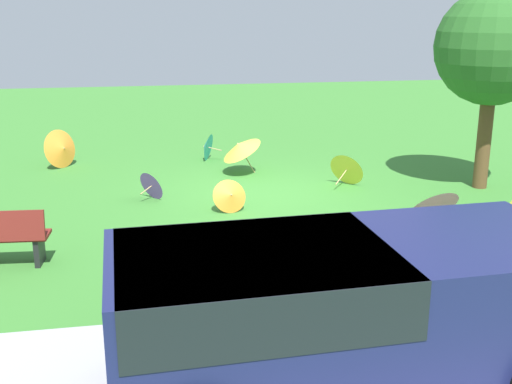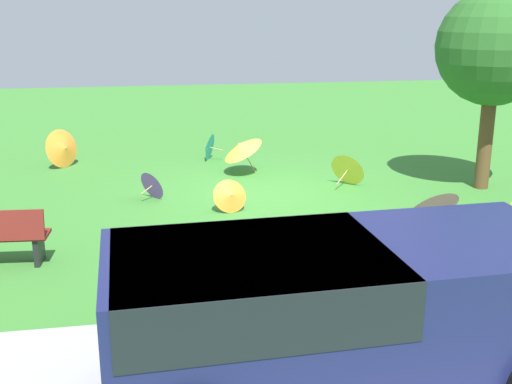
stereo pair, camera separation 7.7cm
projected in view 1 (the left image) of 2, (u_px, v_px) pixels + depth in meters
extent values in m
plane|color=#387A2D|center=(266.00, 195.00, 13.12)|extent=(40.00, 40.00, 0.00)
cube|color=#191E4C|center=(346.00, 308.00, 6.26)|extent=(4.67, 2.07, 1.35)
cube|color=black|center=(255.00, 279.00, 5.96)|extent=(2.65, 2.01, 0.55)
cylinder|color=black|center=(175.00, 324.00, 6.95)|extent=(0.77, 0.25, 0.76)
cylinder|color=black|center=(444.00, 296.00, 7.62)|extent=(0.77, 0.25, 0.76)
cube|color=black|center=(39.00, 249.00, 9.53)|extent=(0.11, 0.41, 0.45)
cylinder|color=brown|center=(484.00, 136.00, 13.36)|extent=(0.30, 0.30, 2.25)
sphere|color=#286023|center=(493.00, 47.00, 12.85)|extent=(2.37, 2.37, 2.37)
cylinder|color=tan|center=(146.00, 190.00, 12.60)|extent=(0.24, 0.21, 0.13)
cone|color=purple|center=(153.00, 185.00, 12.72)|extent=(0.63, 0.67, 0.61)
sphere|color=tan|center=(155.00, 183.00, 12.75)|extent=(0.06, 0.06, 0.05)
cylinder|color=tan|center=(227.00, 198.00, 12.15)|extent=(0.08, 0.30, 0.17)
cone|color=orange|center=(230.00, 196.00, 11.94)|extent=(0.72, 0.54, 0.64)
sphere|color=tan|center=(231.00, 195.00, 11.87)|extent=(0.04, 0.05, 0.05)
cylinder|color=tan|center=(440.00, 223.00, 10.71)|extent=(0.11, 0.47, 0.43)
cone|color=pink|center=(431.00, 203.00, 10.90)|extent=(1.05, 0.91, 0.80)
sphere|color=tan|center=(429.00, 199.00, 10.94)|extent=(0.04, 0.06, 0.05)
cylinder|color=tan|center=(248.00, 162.00, 14.74)|extent=(0.33, 0.10, 0.56)
cone|color=yellow|center=(240.00, 147.00, 14.56)|extent=(1.12, 1.14, 0.66)
sphere|color=tan|center=(238.00, 144.00, 14.51)|extent=(0.06, 0.05, 0.05)
cylinder|color=tan|center=(53.00, 150.00, 15.40)|extent=(0.36, 0.33, 0.12)
cone|color=orange|center=(62.00, 149.00, 15.23)|extent=(0.88, 0.92, 0.94)
sphere|color=tan|center=(64.00, 148.00, 15.19)|extent=(0.06, 0.06, 0.04)
cylinder|color=tan|center=(341.00, 177.00, 13.55)|extent=(0.37, 0.36, 0.25)
cone|color=yellow|center=(348.00, 168.00, 13.75)|extent=(0.87, 0.87, 0.76)
sphere|color=tan|center=(349.00, 166.00, 13.79)|extent=(0.06, 0.06, 0.05)
cylinder|color=tan|center=(215.00, 149.00, 15.99)|extent=(0.33, 0.15, 0.09)
cone|color=teal|center=(206.00, 147.00, 16.02)|extent=(0.49, 0.72, 0.69)
sphere|color=tan|center=(204.00, 146.00, 16.03)|extent=(0.05, 0.05, 0.04)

